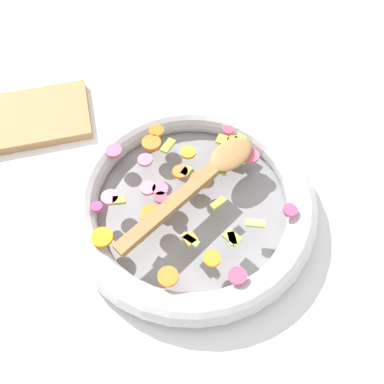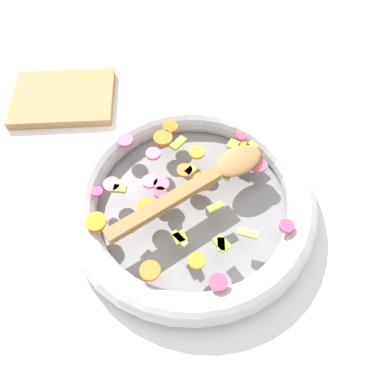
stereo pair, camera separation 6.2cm
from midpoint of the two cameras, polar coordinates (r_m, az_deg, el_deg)
name	(u,v)px [view 1 (the left image)]	position (r m, az deg, el deg)	size (l,w,h in m)	color
ground_plane	(192,207)	(0.66, -2.67, -2.54)	(4.00, 4.00, 0.00)	silver
skillet	(192,201)	(0.65, -2.75, -1.56)	(0.43, 0.43, 0.05)	slate
chopped_vegetables	(179,189)	(0.62, -4.90, 0.31)	(0.34, 0.33, 0.01)	orange
wooden_spoon	(203,178)	(0.62, -1.20, 1.86)	(0.28, 0.19, 0.01)	olive
cutting_board	(37,117)	(0.86, -24.53, 10.28)	(0.21, 0.16, 0.02)	#9E7547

